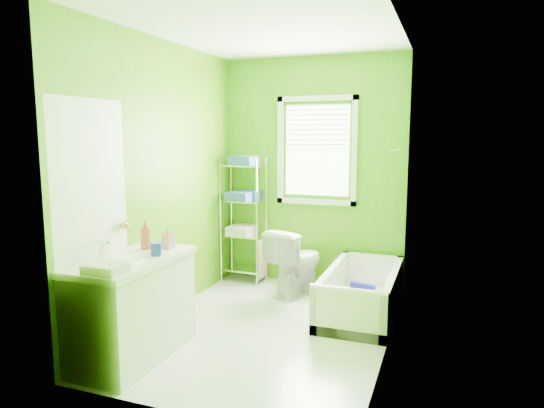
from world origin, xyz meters
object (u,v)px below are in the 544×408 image
(toilet, at_px, (296,261))
(wire_shelf_unit, at_px, (245,206))
(bathtub, at_px, (361,299))
(vanity, at_px, (133,305))

(toilet, xyz_separation_m, wire_shelf_unit, (-0.72, 0.26, 0.53))
(bathtub, xyz_separation_m, toilet, (-0.78, 0.36, 0.22))
(toilet, height_order, wire_shelf_unit, wire_shelf_unit)
(bathtub, xyz_separation_m, wire_shelf_unit, (-1.50, 0.62, 0.75))
(bathtub, relative_size, vanity, 1.34)
(toilet, xyz_separation_m, vanity, (-0.73, -1.90, 0.06))
(vanity, height_order, wire_shelf_unit, wire_shelf_unit)
(wire_shelf_unit, bearing_deg, bathtub, -22.61)
(toilet, relative_size, wire_shelf_unit, 0.49)
(toilet, bearing_deg, bathtub, 172.37)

